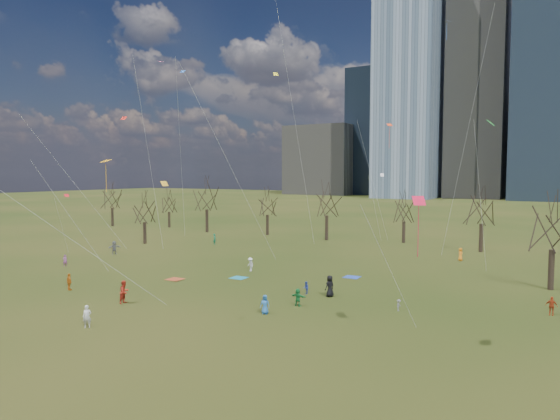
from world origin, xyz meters
The scene contains 21 objects.
ground centered at (0.00, 0.00, 0.00)m, with size 500.00×500.00×0.00m, color black.
downtown_skyline centered at (-2.43, 210.64, 39.01)m, with size 212.50×78.00×118.00m.
bare_tree_row centered at (-0.09, 37.22, 6.12)m, with size 113.04×29.80×9.50m.
blanket_teal centered at (-2.66, 7.88, 0.01)m, with size 1.60×1.50×0.03m, color teal.
blanket_navy centered at (7.57, 14.10, 0.01)m, with size 1.60×1.50×0.03m, color #2544AF.
blanket_crimson centered at (-8.02, 4.02, 0.01)m, with size 1.60×1.50×0.03m, color #AD4322.
person_0 centered at (6.74, -2.29, 0.76)m, with size 0.74×0.48×1.51m, color #2867B0.
person_1 centered at (-2.48, -11.49, 0.81)m, with size 0.59×0.39×1.61m, color silver.
person_2 centered at (-5.25, -5.41, 0.98)m, with size 0.95×0.74×1.96m, color red.
person_3 centered at (15.61, 3.67, 0.47)m, with size 0.61×0.35×0.94m, color slate.
person_4 centered at (-13.39, -4.57, 0.80)m, with size 0.93×0.39×1.59m, color orange.
person_5 centered at (7.90, 1.06, 0.74)m, with size 1.37×0.44×1.48m, color #1C803D.
person_6 centered at (8.91, 5.26, 0.95)m, with size 0.93×0.61×1.91m, color black.
person_7 centered at (-24.19, 3.16, 0.70)m, with size 0.51×0.33×1.39m, color #9A4D93.
person_8 centered at (6.64, 5.07, 0.57)m, with size 0.56×0.44×1.15m, color #2539A3.
person_9 centered at (-3.60, 11.60, 0.77)m, with size 0.99×0.57×1.54m, color silver.
person_10 centered at (26.22, 8.34, 0.73)m, with size 0.86×0.36×1.46m, color #B83D1A.
person_11 centered at (-26.07, 12.32, 0.91)m, with size 1.69×0.54×1.83m, color slate.
person_12 centered at (15.78, 30.23, 0.82)m, with size 0.80×0.52×1.64m, color orange.
person_13 centered at (-19.93, 26.66, 0.84)m, with size 0.61×0.40×1.67m, color #1A774F.
kites_airborne centered at (2.28, 14.30, 13.96)m, with size 63.88×52.28×35.29m.
Camera 1 is at (26.61, -34.99, 10.94)m, focal length 32.00 mm.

